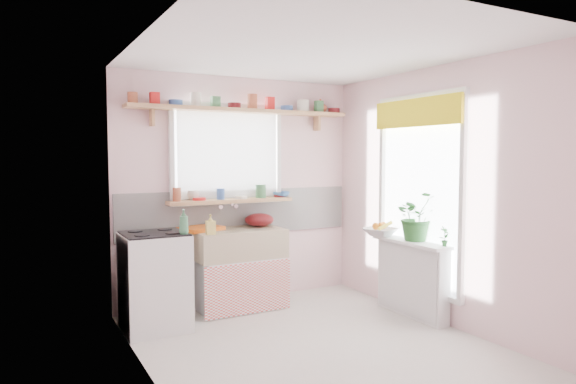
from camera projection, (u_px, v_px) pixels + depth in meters
room at (325, 180)px, 5.42m from camera, size 3.20×3.20×3.20m
sink_unit at (238, 268)px, 5.48m from camera, size 0.95×0.65×1.11m
cooker at (155, 281)px, 4.81m from camera, size 0.58×0.58×0.93m
radiator_ledge at (412, 277)px, 5.21m from camera, size 0.22×0.95×0.78m
windowsill at (231, 201)px, 5.59m from camera, size 1.40×0.22×0.04m
pine_shelf at (243, 111)px, 5.58m from camera, size 2.52×0.24×0.04m
shelf_crockery at (240, 104)px, 5.56m from camera, size 2.47×0.11×0.12m
sill_crockery at (227, 194)px, 5.56m from camera, size 1.35×0.11×0.12m
dish_tray at (201, 229)px, 5.36m from camera, size 0.49×0.43×0.04m
colander at (259, 220)px, 5.67m from camera, size 0.41×0.41×0.15m
jade_plant at (417, 216)px, 5.16m from camera, size 0.51×0.46×0.50m
fruit_bowl at (381, 232)px, 5.49m from camera, size 0.43×0.43×0.08m
herb_pot at (445, 236)px, 4.84m from camera, size 0.11×0.09×0.19m
soap_bottle_sink at (211, 224)px, 5.09m from camera, size 0.10×0.10×0.20m
sill_cup at (193, 195)px, 5.44m from camera, size 0.17×0.17×0.10m
sill_bowl at (281, 194)px, 5.88m from camera, size 0.21×0.21×0.06m
shelf_vase at (320, 106)px, 6.12m from camera, size 0.16×0.16×0.17m
cooker_bottle at (184, 222)px, 4.68m from camera, size 0.10×0.10×0.23m
fruit at (381, 226)px, 5.49m from camera, size 0.20×0.14×0.10m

